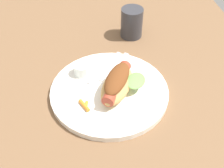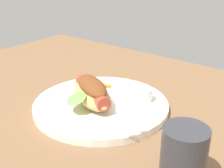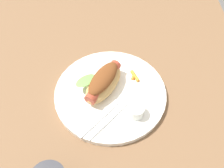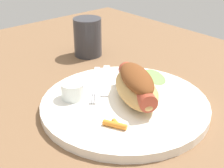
{
  "view_description": "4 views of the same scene",
  "coord_description": "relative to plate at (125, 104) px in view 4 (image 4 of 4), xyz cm",
  "views": [
    {
      "loc": [
        52.5,
        -9.63,
        53.78
      ],
      "look_at": [
        2.59,
        -2.18,
        4.92
      ],
      "focal_mm": 45.55,
      "sensor_mm": 36.0,
      "label": 1
    },
    {
      "loc": [
        -38.98,
        43.92,
        32.64
      ],
      "look_at": [
        -0.98,
        -4.21,
        6.08
      ],
      "focal_mm": 48.21,
      "sensor_mm": 36.0,
      "label": 2
    },
    {
      "loc": [
        -35.86,
        -3.8,
        53.09
      ],
      "look_at": [
        -0.06,
        -3.11,
        6.17
      ],
      "focal_mm": 36.94,
      "sensor_mm": 36.0,
      "label": 3
    },
    {
      "loc": [
        37.43,
        -37.32,
        30.94
      ],
      "look_at": [
        -0.52,
        -4.42,
        5.06
      ],
      "focal_mm": 50.98,
      "sensor_mm": 36.0,
      "label": 4
    }
  ],
  "objects": [
    {
      "name": "ground_plane",
      "position": [
        -1.0,
        2.63,
        -1.7
      ],
      "size": [
        120.0,
        90.0,
        1.8
      ],
      "primitive_type": "cube",
      "color": "brown"
    },
    {
      "name": "hot_dog",
      "position": [
        0.97,
        1.93,
        3.73
      ],
      "size": [
        16.09,
        14.86,
        5.94
      ],
      "rotation": [
        0.0,
        0.0,
        5.8
      ],
      "color": "tan",
      "rests_on": "plate"
    },
    {
      "name": "plate",
      "position": [
        0.0,
        0.0,
        0.0
      ],
      "size": [
        30.68,
        30.68,
        1.6
      ],
      "primitive_type": "cylinder",
      "color": "white",
      "rests_on": "ground_plane"
    },
    {
      "name": "knife",
      "position": [
        -8.59,
        2.29,
        0.98
      ],
      "size": [
        11.24,
        10.28,
        0.36
      ],
      "primitive_type": "cube",
      "rotation": [
        0.0,
        0.0,
        5.55
      ],
      "color": "silver",
      "rests_on": "plate"
    },
    {
      "name": "fork",
      "position": [
        -8.84,
        0.11,
        1.0
      ],
      "size": [
        12.46,
        11.27,
        0.4
      ],
      "rotation": [
        0.0,
        0.0,
        5.56
      ],
      "color": "silver",
      "rests_on": "plate"
    },
    {
      "name": "sauce_ramekin",
      "position": [
        -7.06,
        -6.54,
        2.34
      ],
      "size": [
        4.26,
        4.26,
        3.08
      ],
      "primitive_type": "cylinder",
      "color": "white",
      "rests_on": "plate"
    },
    {
      "name": "drinking_cup",
      "position": [
        -25.47,
        10.87,
        4.0
      ],
      "size": [
        7.0,
        7.0,
        9.6
      ],
      "primitive_type": "cylinder",
      "color": "#333338",
      "rests_on": "ground_plane"
    },
    {
      "name": "carrot_garnish",
      "position": [
        5.05,
        -6.8,
        1.26
      ],
      "size": [
        3.99,
        2.63,
        0.97
      ],
      "color": "orange",
      "rests_on": "plate"
    }
  ]
}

